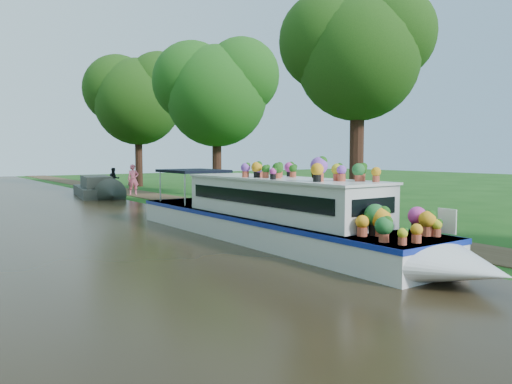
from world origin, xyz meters
The scene contains 11 objects.
ground centered at (0.00, 0.00, 0.00)m, with size 100.00×100.00×0.00m, color #134010.
canal_water centered at (-6.00, 0.00, 0.01)m, with size 10.00×100.00×0.02m, color black.
towpath centered at (1.20, 0.00, 0.01)m, with size 2.20×100.00×0.03m, color #41311E.
plant_boat centered at (-2.25, 0.16, 0.85)m, with size 2.29×13.52×2.30m.
tree_near_overhang centered at (3.79, 3.06, 6.60)m, with size 5.52×5.28×8.99m.
tree_near_mid centered at (4.48, 15.08, 6.44)m, with size 6.90×6.60×9.40m.
tree_near_far centered at (3.98, 26.09, 7.05)m, with size 7.59×7.26×10.30m.
second_boat centered at (-1.75, 18.39, 0.50)m, with size 2.71×6.54×1.22m.
pedestrian_pink centered at (0.59, 18.49, 0.96)m, with size 0.68×0.44×1.86m, color #BF4E80.
pedestrian_dark centered at (0.90, 22.85, 0.80)m, with size 0.75×0.58×1.54m, color black.
verge_plant centered at (0.05, 1.81, 0.23)m, with size 0.42×0.36×0.46m, color #1F6A24.
Camera 1 is at (-10.83, -10.88, 2.56)m, focal length 35.00 mm.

